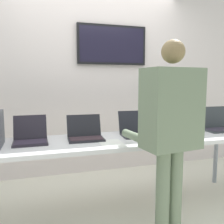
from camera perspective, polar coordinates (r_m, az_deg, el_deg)
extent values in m
cube|color=silver|center=(2.75, 0.97, -21.60)|extent=(8.00, 8.00, 0.04)
cube|color=silver|center=(3.51, -4.70, 7.51)|extent=(8.00, 0.06, 2.66)
cube|color=black|center=(3.56, 0.01, 15.26)|extent=(0.98, 0.05, 0.54)
cube|color=black|center=(3.55, 0.08, 15.29)|extent=(0.92, 0.02, 0.48)
cube|color=silver|center=(2.48, 1.01, -6.63)|extent=(3.05, 0.70, 0.04)
cylinder|color=gray|center=(3.48, 22.87, -9.44)|extent=(0.05, 0.05, 0.69)
cube|color=#26212B|center=(2.39, -18.37, -6.78)|extent=(0.31, 0.24, 0.02)
cube|color=#2F2739|center=(2.38, -18.38, -6.57)|extent=(0.28, 0.19, 0.00)
cube|color=#26212B|center=(2.53, -18.43, -3.30)|extent=(0.31, 0.10, 0.22)
cube|color=#1F5C39|center=(2.53, -18.42, -3.31)|extent=(0.28, 0.08, 0.19)
cube|color=black|center=(2.42, -6.02, -6.30)|extent=(0.35, 0.24, 0.02)
cube|color=#35262C|center=(2.41, -5.99, -6.09)|extent=(0.32, 0.19, 0.00)
cube|color=black|center=(2.54, -6.55, -3.05)|extent=(0.35, 0.09, 0.21)
cube|color=#364C72|center=(2.54, -6.56, -3.06)|extent=(0.32, 0.08, 0.18)
cube|color=#202129|center=(2.59, 5.96, -5.40)|extent=(0.34, 0.26, 0.02)
cube|color=#2F282F|center=(2.58, 6.05, -5.20)|extent=(0.31, 0.21, 0.00)
cube|color=#202129|center=(2.72, 4.90, -2.17)|extent=(0.33, 0.11, 0.23)
cube|color=silver|center=(2.72, 4.88, -2.18)|extent=(0.30, 0.09, 0.20)
cube|color=#AAB3BA|center=(2.83, 15.86, -4.59)|extent=(0.38, 0.28, 0.02)
cube|color=#2F3234|center=(2.82, 16.00, -4.40)|extent=(0.35, 0.23, 0.00)
cube|color=#AAB3BA|center=(2.97, 14.18, -1.51)|extent=(0.37, 0.13, 0.24)
cube|color=silver|center=(2.97, 14.15, -1.52)|extent=(0.34, 0.11, 0.21)
cube|color=#363B3F|center=(3.13, 23.77, -3.82)|extent=(0.37, 0.26, 0.02)
cube|color=#312C3A|center=(3.12, 23.93, -3.64)|extent=(0.34, 0.21, 0.00)
cube|color=#363B3F|center=(3.22, 22.19, -1.05)|extent=(0.37, 0.05, 0.25)
cube|color=#2C5836|center=(3.23, 22.16, -1.05)|extent=(0.34, 0.04, 0.22)
cylinder|color=slate|center=(2.10, 11.64, -18.65)|extent=(0.12, 0.12, 0.78)
cylinder|color=slate|center=(2.17, 14.40, -17.86)|extent=(0.12, 0.12, 0.78)
cube|color=slate|center=(1.95, 13.61, 0.73)|extent=(0.47, 0.32, 0.62)
sphere|color=olive|center=(1.95, 13.98, 13.43)|extent=(0.18, 0.18, 0.18)
cylinder|color=slate|center=(2.14, 5.05, -5.61)|extent=(0.11, 0.33, 0.07)
cylinder|color=slate|center=(2.31, 12.19, -4.76)|extent=(0.11, 0.33, 0.07)
cube|color=white|center=(2.29, -0.12, -7.25)|extent=(0.22, 0.30, 0.00)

